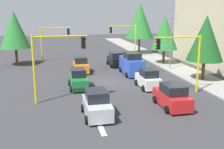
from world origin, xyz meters
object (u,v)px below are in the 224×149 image
at_px(tree_opposite_side, 14,30).
at_px(car_green, 78,79).
at_px(car_orange, 81,66).
at_px(tree_roadside_far, 140,21).
at_px(traffic_signal_near_right, 55,55).
at_px(street_lamp_curbside, 172,37).
at_px(car_white, 148,79).
at_px(car_black, 115,60).
at_px(car_silver, 97,105).
at_px(car_red, 172,97).
at_px(traffic_signal_far_right, 54,37).
at_px(tree_roadside_mid, 165,33).
at_px(delivery_van_blue, 131,64).
at_px(tree_roadside_near, 206,38).
at_px(traffic_signal_near_left, 181,53).
at_px(traffic_signal_far_left, 125,35).

distance_m(tree_opposite_side, car_green, 16.50).
bearing_deg(car_orange, tree_roadside_far, 137.39).
distance_m(traffic_signal_near_right, car_orange, 11.86).
distance_m(street_lamp_curbside, car_white, 9.83).
xyz_separation_m(traffic_signal_near_right, car_black, (-14.14, 8.47, -3.19)).
bearing_deg(car_silver, tree_roadside_far, 156.11).
bearing_deg(car_silver, car_red, 95.60).
bearing_deg(traffic_signal_far_right, car_silver, 6.44).
relative_size(tree_roadside_mid, car_white, 1.91).
relative_size(car_red, car_black, 1.02).
xyz_separation_m(street_lamp_curbside, car_red, (13.03, -5.84, -3.45)).
bearing_deg(car_white, street_lamp_curbside, 141.12).
bearing_deg(car_white, delivery_van_blue, 179.58).
bearing_deg(tree_roadside_near, street_lamp_curbside, -166.95).
bearing_deg(car_red, car_black, -178.00).
relative_size(street_lamp_curbside, tree_roadside_near, 0.97).
height_order(car_white, car_orange, same).
xyz_separation_m(car_silver, car_black, (-18.18, 5.67, -0.00)).
height_order(traffic_signal_far_right, traffic_signal_near_left, traffic_signal_near_left).
xyz_separation_m(street_lamp_curbside, car_green, (5.70, -12.69, -3.45)).
bearing_deg(traffic_signal_near_left, car_red, -34.00).
height_order(car_green, car_orange, same).
distance_m(tree_roadside_near, car_red, 10.99).
xyz_separation_m(delivery_van_blue, car_silver, (12.61, -6.38, -0.39)).
relative_size(traffic_signal_near_right, delivery_van_blue, 1.21).
bearing_deg(street_lamp_curbside, traffic_signal_near_right, -57.20).
relative_size(tree_opposite_side, car_orange, 2.13).
xyz_separation_m(traffic_signal_near_left, car_black, (-14.14, -2.92, -3.00)).
height_order(traffic_signal_far_left, tree_roadside_far, tree_roadside_far).
bearing_deg(car_white, car_orange, -145.19).
bearing_deg(tree_roadside_near, car_silver, -59.09).
distance_m(street_lamp_curbside, delivery_van_blue, 6.58).
xyz_separation_m(traffic_signal_far_right, traffic_signal_near_left, (20.00, 11.30, 0.16)).
xyz_separation_m(tree_roadside_mid, car_red, (17.42, -6.64, -3.67)).
xyz_separation_m(traffic_signal_far_left, tree_roadside_near, (16.00, 4.85, 0.93)).
relative_size(street_lamp_curbside, car_green, 1.79).
xyz_separation_m(tree_roadside_mid, car_silver, (18.03, -12.91, -3.67)).
height_order(traffic_signal_far_left, tree_roadside_near, tree_roadside_near).
distance_m(street_lamp_curbside, car_silver, 18.57).
bearing_deg(car_orange, tree_roadside_mid, 103.67).
distance_m(car_white, car_orange, 10.37).
height_order(tree_opposite_side, car_white, tree_opposite_side).
bearing_deg(traffic_signal_far_left, car_red, -5.58).
distance_m(delivery_van_blue, car_green, 8.39).
height_order(tree_roadside_near, car_black, tree_roadside_near).
xyz_separation_m(traffic_signal_near_left, delivery_van_blue, (-8.57, -2.20, -2.61)).
xyz_separation_m(car_green, car_black, (-10.24, 6.25, 0.00)).
bearing_deg(tree_roadside_near, tree_roadside_far, -177.14).
xyz_separation_m(traffic_signal_far_right, car_white, (17.55, 9.05, -2.84)).
relative_size(street_lamp_curbside, delivery_van_blue, 1.46).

